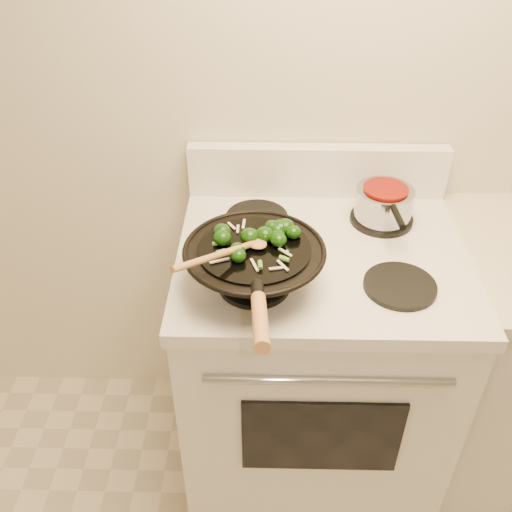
{
  "coord_description": "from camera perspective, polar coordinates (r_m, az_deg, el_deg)",
  "views": [
    {
      "loc": [
        -0.23,
        -0.06,
        1.84
      ],
      "look_at": [
        -0.26,
        1.02,
        1.01
      ],
      "focal_mm": 40.0,
      "sensor_mm": 36.0,
      "label": 1
    }
  ],
  "objects": [
    {
      "name": "wok",
      "position": [
        1.37,
        -0.16,
        -0.84
      ],
      "size": [
        0.34,
        0.57,
        0.19
      ],
      "color": "black",
      "rests_on": "stove"
    },
    {
      "name": "saucepan",
      "position": [
        1.66,
        12.67,
        5.18
      ],
      "size": [
        0.16,
        0.26,
        0.1
      ],
      "color": "#979A9F",
      "rests_on": "stove"
    },
    {
      "name": "stove",
      "position": [
        1.85,
        5.67,
        -10.68
      ],
      "size": [
        0.78,
        0.67,
        1.08
      ],
      "color": "white",
      "rests_on": "ground"
    },
    {
      "name": "wooden_spoon",
      "position": [
        1.3,
        -2.23,
        0.63
      ],
      "size": [
        0.21,
        0.22,
        0.07
      ],
      "color": "#B77E48",
      "rests_on": "wok"
    },
    {
      "name": "stirfry",
      "position": [
        1.36,
        0.5,
        2.11
      ],
      "size": [
        0.21,
        0.21,
        0.04
      ],
      "color": "#103708",
      "rests_on": "wok"
    }
  ]
}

